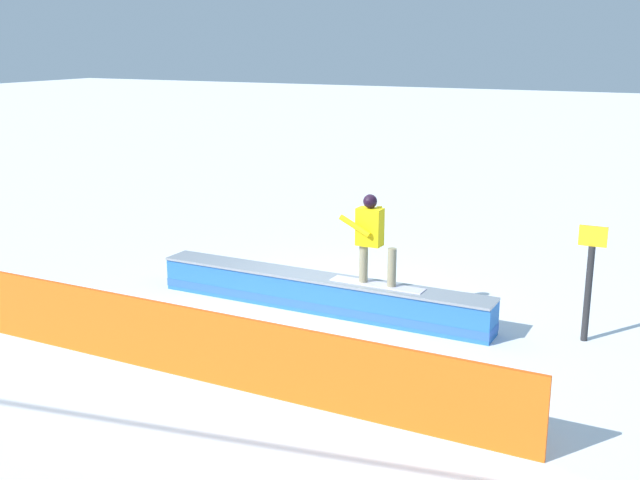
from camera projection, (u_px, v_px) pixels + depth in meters
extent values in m
plane|color=white|center=(319.00, 310.00, 12.94)|extent=(120.00, 120.00, 0.00)
cube|color=blue|center=(319.00, 294.00, 12.87)|extent=(5.89, 0.62, 0.55)
cube|color=blue|center=(319.00, 302.00, 12.90)|extent=(5.90, 0.63, 0.13)
cube|color=gray|center=(319.00, 277.00, 12.80)|extent=(5.89, 0.68, 0.04)
cube|color=silver|center=(377.00, 284.00, 12.32)|extent=(1.57, 0.33, 0.01)
cylinder|color=gray|center=(363.00, 263.00, 12.36)|extent=(0.14, 0.14, 0.62)
cylinder|color=gray|center=(392.00, 267.00, 12.13)|extent=(0.14, 0.14, 0.62)
cube|color=yellow|center=(370.00, 227.00, 12.16)|extent=(0.41, 0.25, 0.60)
sphere|color=black|center=(370.00, 201.00, 12.06)|extent=(0.22, 0.22, 0.22)
cylinder|color=yellow|center=(355.00, 226.00, 12.10)|extent=(0.54, 0.11, 0.32)
cylinder|color=yellow|center=(380.00, 224.00, 12.25)|extent=(0.13, 0.09, 0.55)
cube|color=#F75D14|center=(210.00, 347.00, 10.08)|extent=(8.61, 0.21, 0.99)
cylinder|color=#262628|center=(588.00, 294.00, 11.45)|extent=(0.10, 0.10, 1.46)
cube|color=yellow|center=(593.00, 236.00, 11.23)|extent=(0.40, 0.04, 0.30)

